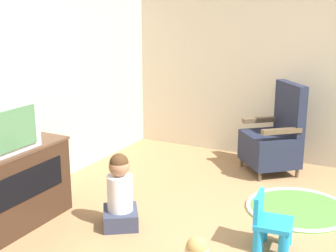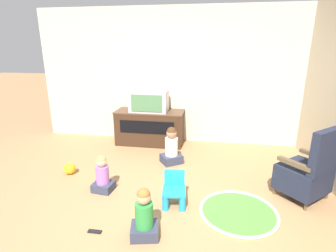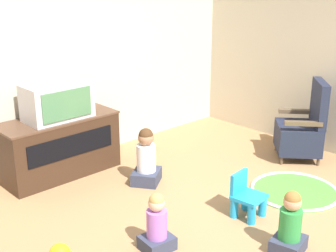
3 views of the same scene
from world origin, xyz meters
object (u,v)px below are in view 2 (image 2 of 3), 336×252
at_px(black_armchair, 307,172).
at_px(remote_control, 95,231).
at_px(tv_cabinet, 150,127).
at_px(child_watching_center, 171,148).
at_px(yellow_kid_chair, 174,192).
at_px(television, 149,101).
at_px(toy_ball, 70,169).
at_px(child_watching_right, 144,216).
at_px(child_watching_left, 103,176).

bearing_deg(black_armchair, remote_control, -17.96).
distance_m(tv_cabinet, child_watching_center, 1.04).
bearing_deg(yellow_kid_chair, child_watching_center, 94.01).
bearing_deg(remote_control, television, 90.06).
xyz_separation_m(tv_cabinet, yellow_kid_chair, (0.80, -2.08, -0.18)).
relative_size(television, toy_ball, 4.09).
relative_size(yellow_kid_chair, child_watching_center, 0.68).
height_order(black_armchair, child_watching_right, black_armchair).
distance_m(tv_cabinet, child_watching_right, 2.77).
distance_m(television, child_watching_left, 2.00).
relative_size(child_watching_left, child_watching_right, 0.94).
height_order(television, remote_control, television).
bearing_deg(black_armchair, child_watching_right, -12.96).
height_order(toy_ball, remote_control, toy_ball).
height_order(yellow_kid_chair, toy_ball, yellow_kid_chair).
distance_m(television, yellow_kid_chair, 2.31).
distance_m(child_watching_left, toy_ball, 0.82).
height_order(television, child_watching_right, television).
height_order(television, black_armchair, television).
bearing_deg(remote_control, yellow_kid_chair, 39.89).
relative_size(tv_cabinet, child_watching_right, 2.41).
distance_m(tv_cabinet, yellow_kid_chair, 2.24).
xyz_separation_m(tv_cabinet, television, (-0.00, -0.04, 0.54)).
relative_size(yellow_kid_chair, toy_ball, 2.43).
bearing_deg(child_watching_left, child_watching_center, 59.66).
bearing_deg(yellow_kid_chair, tv_cabinet, 104.63).
bearing_deg(television, child_watching_left, -96.48).
xyz_separation_m(child_watching_left, child_watching_center, (0.79, 1.06, 0.05)).
distance_m(television, child_watching_right, 2.80).
distance_m(child_watching_left, child_watching_right, 1.12).
xyz_separation_m(tv_cabinet, black_armchair, (2.47, -1.65, 0.02)).
height_order(black_armchair, remote_control, black_armchair).
distance_m(child_watching_right, remote_control, 0.59).
bearing_deg(child_watching_left, yellow_kid_chair, -3.02).
bearing_deg(yellow_kid_chair, child_watching_right, -116.26).
height_order(tv_cabinet, black_armchair, black_armchair).
xyz_separation_m(yellow_kid_chair, child_watching_right, (-0.22, -0.62, 0.07)).
xyz_separation_m(television, child_watching_right, (0.58, -2.66, -0.65)).
relative_size(television, remote_control, 4.85).
bearing_deg(child_watching_right, television, 90.02).
height_order(black_armchair, child_watching_center, black_armchair).
bearing_deg(child_watching_center, toy_ball, 169.15).
xyz_separation_m(television, child_watching_center, (0.58, -0.82, -0.61)).
bearing_deg(tv_cabinet, child_watching_left, -96.34).
xyz_separation_m(yellow_kid_chair, child_watching_left, (-1.01, 0.17, 0.05)).
bearing_deg(black_armchair, television, -75.27).
xyz_separation_m(toy_ball, remote_control, (0.96, -1.21, -0.08)).
xyz_separation_m(tv_cabinet, remote_control, (0.03, -2.74, -0.34)).
relative_size(black_armchair, remote_control, 6.61).
xyz_separation_m(black_armchair, child_watching_right, (-1.89, -1.05, -0.13)).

